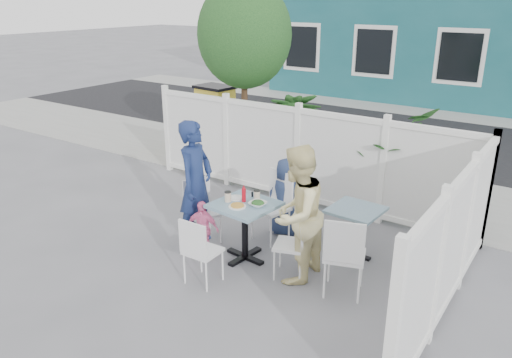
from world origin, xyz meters
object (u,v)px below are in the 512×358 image
Objects in this scene: toddler at (202,229)px; main_table at (245,216)px; spare_table at (355,219)px; chair_right at (296,240)px; chair_left at (201,206)px; woman at (297,215)px; boy at (286,197)px; chair_near at (199,247)px; man at (196,183)px; chair_back at (275,201)px; utility_cabinet at (216,120)px.

main_table is at bearing 10.30° from toddler.
spare_table is 0.79× the size of chair_right.
woman reaches higher than chair_left.
chair_near is at bearing 73.37° from boy.
chair_left is 1.60m from chair_right.
chair_right is 1.65m from man.
main_table reaches higher than toddler.
chair_back is 1.12m from toddler.
utility_cabinet is 2.04× the size of spare_table.
utility_cabinet reaches higher than chair_near.
main_table is 0.61m from toddler.
chair_back is at bearing 151.58° from chair_left.
toddler is (0.32, -0.34, -0.13)m from chair_left.
toddler is at bearing -47.40° from utility_cabinet.
spare_table is 2.18m from man.
chair_right is 1.00× the size of chair_near.
chair_right is 1.31m from toddler.
boy is (-0.73, 0.97, -0.27)m from woman.
woman is 1.24m from boy.
chair_near is at bearing -95.21° from main_table.
boy is at bearing 157.20° from chair_left.
utility_cabinet reaches higher than chair_left.
man is at bearing 178.54° from main_table.
spare_table is 0.79× the size of chair_near.
chair_near is (-0.08, -0.83, -0.11)m from main_table.
utility_cabinet is at bearing 29.57° from chair_right.
chair_left is 1.18m from chair_near.
chair_near is (-1.22, -1.71, -0.02)m from spare_table.
chair_right is 0.49× the size of man.
chair_right is (0.77, -0.01, -0.11)m from main_table.
main_table is 0.82m from woman.
chair_left reaches higher than chair_near.
spare_table is at bearing -41.61° from chair_right.
spare_table is 0.69× the size of chair_back.
chair_left reaches higher than spare_table.
woman reaches higher than boy.
chair_right is at bearing 115.04° from boy.
woman is at bearing -35.38° from utility_cabinet.
spare_table is at bearing -77.34° from man.
chair_left is 0.36m from man.
chair_left is 1.21m from boy.
chair_right is (4.18, -3.67, -0.19)m from utility_cabinet.
main_table is 0.73m from chair_back.
main_table is at bearing -142.42° from spare_table.
chair_left reaches higher than chair_right.
woman is at bearing 108.81° from chair_left.
spare_table is at bearing 37.58° from main_table.
woman reaches higher than chair_back.
man reaches higher than chair_left.
toddler is (0.32, -0.27, -0.48)m from man.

